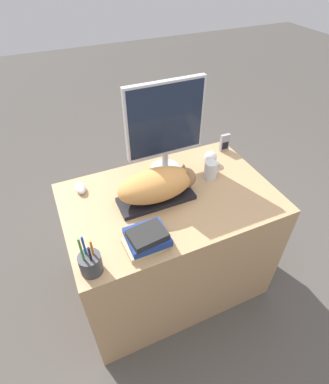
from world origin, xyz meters
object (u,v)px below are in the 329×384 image
Objects in this scene: keyboard at (156,198)px; pen_cup at (90,263)px; monitor at (165,123)px; computer_mouse at (80,188)px; book_stack at (146,239)px; coffee_mug at (211,170)px; cat at (159,184)px; baseball at (211,157)px; phone at (225,143)px.

keyboard is 0.49m from pen_cup.
monitor is 0.56m from computer_mouse.
monitor reaches higher than book_stack.
monitor reaches higher than coffee_mug.
computer_mouse is at bearing 165.24° from coffee_mug.
cat reaches higher than coffee_mug.
computer_mouse is 0.46× the size of pen_cup.
pen_cup reaches higher than coffee_mug.
keyboard is 2.00× the size of book_stack.
book_stack is (-0.50, -0.30, -0.01)m from coffee_mug.
baseball is (0.27, -0.05, -0.26)m from monitor.
computer_mouse is 0.51× the size of book_stack.
pen_cup is (-0.40, -0.28, 0.04)m from keyboard.
coffee_mug is (0.34, 0.05, -0.05)m from cat.
pen_cup is 1.93× the size of phone.
cat is at bearing -155.13° from phone.
baseball is (0.42, 0.17, 0.03)m from keyboard.
coffee_mug is at bearing -136.75° from phone.
pen_cup reaches higher than baseball.
baseball is (0.07, 0.12, -0.01)m from coffee_mug.
phone is 0.88m from book_stack.
pen_cup reaches higher than phone.
keyboard is 0.09m from cat.
coffee_mug is 0.95× the size of phone.
keyboard is 0.30m from book_stack.
baseball is at bearing -150.82° from phone.
computer_mouse is at bearing 111.16° from book_stack.
cat is 3.74× the size of phone.
pen_cup reaches higher than keyboard.
keyboard is at bearing -155.77° from phone.
cat reaches higher than baseball.
book_stack is at bearing -120.88° from keyboard.
keyboard is at bearing -171.68° from coffee_mug.
cat is at bearing -171.28° from coffee_mug.
cat is at bearing 56.44° from book_stack.
cat is 3.93× the size of coffee_mug.
monitor is at bearing 140.02° from coffee_mug.
baseball reaches higher than computer_mouse.
keyboard is at bearing 35.09° from pen_cup.
computer_mouse is 0.91m from phone.
phone is (0.97, 0.54, 0.01)m from pen_cup.
keyboard is 5.15× the size of baseball.
cat is at bearing 34.01° from pen_cup.
coffee_mug is at bearing 23.89° from pen_cup.
monitor reaches higher than phone.
cat is at bearing -0.00° from keyboard.
coffee_mug is at bearing -119.94° from baseball.
cat is 5.46× the size of baseball.
pen_cup is at bearing -137.67° from monitor.
phone reaches higher than coffee_mug.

